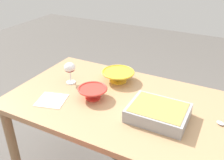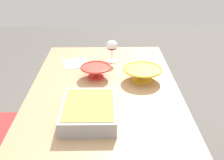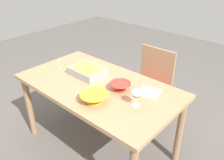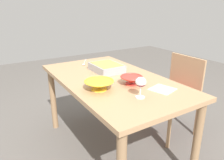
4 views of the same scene
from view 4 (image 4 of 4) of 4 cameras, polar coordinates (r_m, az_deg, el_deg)
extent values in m
plane|color=#5B5651|center=(2.26, -0.05, -17.61)|extent=(8.00, 8.00, 0.00)
cube|color=tan|center=(1.91, -0.06, -0.02)|extent=(1.49, 0.83, 0.04)
cylinder|color=#93704E|center=(1.85, 21.55, -15.13)|extent=(0.06, 0.06, 0.71)
cylinder|color=#93704E|center=(2.76, -1.25, -1.93)|extent=(0.06, 0.06, 0.71)
cylinder|color=#93704E|center=(2.50, -15.34, -4.98)|extent=(0.06, 0.06, 0.71)
cube|color=#B22D2D|center=(2.38, 15.21, -4.14)|extent=(0.46, 0.45, 0.02)
cube|color=tan|center=(2.46, 19.02, 1.46)|extent=(0.44, 0.02, 0.40)
cylinder|color=tan|center=(2.48, 7.87, -8.26)|extent=(0.04, 0.04, 0.42)
cylinder|color=tan|center=(2.22, 14.91, -12.41)|extent=(0.04, 0.04, 0.42)
cylinder|color=tan|center=(2.74, 14.63, -5.93)|extent=(0.04, 0.04, 0.42)
cylinder|color=tan|center=(2.51, 21.59, -9.28)|extent=(0.04, 0.04, 0.42)
cylinder|color=white|center=(1.53, 7.45, -4.50)|extent=(0.06, 0.06, 0.01)
cylinder|color=white|center=(1.51, 7.52, -3.04)|extent=(0.01, 0.01, 0.08)
ellipsoid|color=white|center=(1.49, 7.64, -0.47)|extent=(0.08, 0.08, 0.07)
ellipsoid|color=#4C0A19|center=(1.49, 7.61, -1.07)|extent=(0.07, 0.07, 0.03)
cube|color=#99999E|center=(2.09, -1.47, 3.32)|extent=(0.32, 0.25, 0.07)
cube|color=#9E8C47|center=(2.09, -1.48, 4.05)|extent=(0.29, 0.22, 0.02)
cylinder|color=red|center=(1.76, 5.14, -1.06)|extent=(0.10, 0.10, 0.01)
cone|color=red|center=(1.75, 5.17, -0.04)|extent=(0.17, 0.17, 0.06)
torus|color=red|center=(1.74, 5.20, 0.87)|extent=(0.18, 0.18, 0.01)
cylinder|color=yellow|center=(1.65, -3.39, -2.43)|extent=(0.12, 0.12, 0.01)
cone|color=yellow|center=(1.64, -3.42, -1.30)|extent=(0.22, 0.22, 0.06)
torus|color=yellow|center=(1.63, -3.44, -0.29)|extent=(0.23, 0.23, 0.01)
cylinder|color=silver|center=(2.48, -7.12, 5.02)|extent=(0.14, 0.09, 0.01)
ellipsoid|color=silver|center=(2.33, -7.55, 4.12)|extent=(0.05, 0.05, 0.01)
cube|color=beige|center=(1.70, 13.22, -2.40)|extent=(0.21, 0.21, 0.00)
camera|label=1|loc=(2.94, 15.84, 23.15)|focal=40.21mm
camera|label=2|loc=(2.96, -14.51, 21.16)|focal=44.26mm
camera|label=3|loc=(0.59, -109.40, 42.91)|focal=37.61mm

